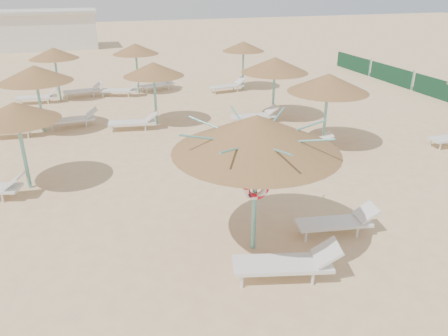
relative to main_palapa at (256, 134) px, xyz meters
name	(u,v)px	position (x,y,z in m)	size (l,w,h in m)	color
ground	(264,250)	(0.22, -0.16, -2.83)	(120.00, 120.00, 0.00)	#DFC088
main_palapa	(256,134)	(0.00, 0.00, 0.00)	(3.62, 3.62, 3.25)	#65B0A6
lounger_main_a	(289,262)	(0.31, -1.27, -2.44)	(2.31, 1.20, 0.81)	silver
lounger_main_b	(339,221)	(2.24, -0.05, -2.49)	(2.04, 0.91, 0.71)	silver
palapa_field	(190,70)	(0.95, 9.90, -0.53)	(19.26, 13.88, 2.73)	#65B0A6
service_hut	(48,29)	(-5.78, 34.84, -1.18)	(8.40, 4.40, 3.25)	silver
windbreak_fence	(440,90)	(14.22, 9.80, -2.33)	(0.08, 19.84, 1.10)	#194C35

